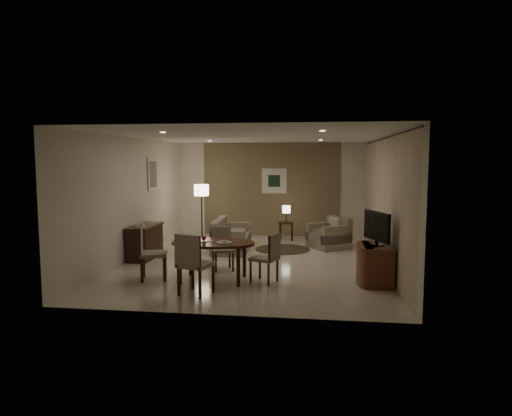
# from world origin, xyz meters

# --- Properties ---
(room_shell) EXTENTS (5.50, 7.00, 2.70)m
(room_shell) POSITION_xyz_m (0.00, 0.40, 1.35)
(room_shell) COLOR beige
(room_shell) RESTS_ON ground
(taupe_accent) EXTENTS (3.96, 0.03, 2.70)m
(taupe_accent) POSITION_xyz_m (0.00, 3.48, 1.35)
(taupe_accent) COLOR #786B4B
(taupe_accent) RESTS_ON wall_back
(curtain_wall) EXTENTS (0.08, 6.70, 2.58)m
(curtain_wall) POSITION_xyz_m (2.68, 0.00, 1.32)
(curtain_wall) COLOR beige
(curtain_wall) RESTS_ON wall_right
(curtain_rod) EXTENTS (0.03, 6.80, 0.03)m
(curtain_rod) POSITION_xyz_m (2.68, 0.00, 2.64)
(curtain_rod) COLOR black
(curtain_rod) RESTS_ON wall_right
(art_back_frame) EXTENTS (0.72, 0.03, 0.72)m
(art_back_frame) POSITION_xyz_m (0.10, 3.46, 1.60)
(art_back_frame) COLOR silver
(art_back_frame) RESTS_ON wall_back
(art_back_canvas) EXTENTS (0.34, 0.01, 0.34)m
(art_back_canvas) POSITION_xyz_m (0.10, 3.44, 1.60)
(art_back_canvas) COLOR #1A2F1F
(art_back_canvas) RESTS_ON wall_back
(art_left_frame) EXTENTS (0.03, 0.60, 0.80)m
(art_left_frame) POSITION_xyz_m (-2.72, 1.20, 1.85)
(art_left_frame) COLOR silver
(art_left_frame) RESTS_ON wall_left
(art_left_canvas) EXTENTS (0.01, 0.46, 0.64)m
(art_left_canvas) POSITION_xyz_m (-2.71, 1.20, 1.85)
(art_left_canvas) COLOR gray
(art_left_canvas) RESTS_ON wall_left
(downlight_nl) EXTENTS (0.10, 0.10, 0.01)m
(downlight_nl) POSITION_xyz_m (-1.40, -1.80, 2.69)
(downlight_nl) COLOR white
(downlight_nl) RESTS_ON ceiling
(downlight_nr) EXTENTS (0.10, 0.10, 0.01)m
(downlight_nr) POSITION_xyz_m (1.40, -1.80, 2.69)
(downlight_nr) COLOR white
(downlight_nr) RESTS_ON ceiling
(downlight_fl) EXTENTS (0.10, 0.10, 0.01)m
(downlight_fl) POSITION_xyz_m (-1.40, 1.80, 2.69)
(downlight_fl) COLOR white
(downlight_fl) RESTS_ON ceiling
(downlight_fr) EXTENTS (0.10, 0.10, 0.01)m
(downlight_fr) POSITION_xyz_m (1.40, 1.80, 2.69)
(downlight_fr) COLOR white
(downlight_fr) RESTS_ON ceiling
(console_desk) EXTENTS (0.48, 1.20, 0.75)m
(console_desk) POSITION_xyz_m (-2.49, 0.00, 0.38)
(console_desk) COLOR #422015
(console_desk) RESTS_ON floor
(telephone) EXTENTS (0.20, 0.14, 0.09)m
(telephone) POSITION_xyz_m (-2.49, -0.30, 0.80)
(telephone) COLOR white
(telephone) RESTS_ON console_desk
(tv_cabinet) EXTENTS (0.48, 0.90, 0.70)m
(tv_cabinet) POSITION_xyz_m (2.40, -1.50, 0.35)
(tv_cabinet) COLOR brown
(tv_cabinet) RESTS_ON floor
(flat_tv) EXTENTS (0.36, 0.85, 0.60)m
(flat_tv) POSITION_xyz_m (2.38, -1.50, 1.02)
(flat_tv) COLOR black
(flat_tv) RESTS_ON tv_cabinet
(dining_table) EXTENTS (1.53, 0.95, 0.72)m
(dining_table) POSITION_xyz_m (-0.54, -1.68, 0.36)
(dining_table) COLOR #422015
(dining_table) RESTS_ON floor
(chair_near) EXTENTS (0.62, 0.62, 1.02)m
(chair_near) POSITION_xyz_m (-0.63, -2.54, 0.51)
(chair_near) COLOR gray
(chair_near) RESTS_ON floor
(chair_far) EXTENTS (0.54, 0.54, 0.85)m
(chair_far) POSITION_xyz_m (-0.53, -0.86, 0.43)
(chair_far) COLOR gray
(chair_far) RESTS_ON floor
(chair_left) EXTENTS (0.60, 0.60, 0.99)m
(chair_left) POSITION_xyz_m (-1.64, -1.75, 0.50)
(chair_left) COLOR gray
(chair_left) RESTS_ON floor
(chair_right) EXTENTS (0.56, 0.56, 0.89)m
(chair_right) POSITION_xyz_m (0.39, -1.67, 0.45)
(chair_right) COLOR gray
(chair_right) RESTS_ON floor
(plate_a) EXTENTS (0.26, 0.26, 0.02)m
(plate_a) POSITION_xyz_m (-0.72, -1.63, 0.72)
(plate_a) COLOR white
(plate_a) RESTS_ON dining_table
(plate_b) EXTENTS (0.26, 0.26, 0.02)m
(plate_b) POSITION_xyz_m (-0.32, -1.73, 0.72)
(plate_b) COLOR white
(plate_b) RESTS_ON dining_table
(fruit_apple) EXTENTS (0.09, 0.09, 0.09)m
(fruit_apple) POSITION_xyz_m (-0.72, -1.63, 0.78)
(fruit_apple) COLOR maroon
(fruit_apple) RESTS_ON plate_a
(napkin) EXTENTS (0.12, 0.08, 0.03)m
(napkin) POSITION_xyz_m (-0.32, -1.73, 0.75)
(napkin) COLOR white
(napkin) RESTS_ON plate_b
(round_rug) EXTENTS (1.35, 1.35, 0.01)m
(round_rug) POSITION_xyz_m (0.50, 1.42, 0.01)
(round_rug) COLOR #393520
(round_rug) RESTS_ON floor
(sofa) EXTENTS (1.66, 0.89, 0.76)m
(sofa) POSITION_xyz_m (-0.72, 1.13, 0.38)
(sofa) COLOR gray
(sofa) RESTS_ON floor
(armchair) EXTENTS (1.17, 1.18, 0.77)m
(armchair) POSITION_xyz_m (1.63, 1.74, 0.39)
(armchair) COLOR gray
(armchair) RESTS_ON floor
(side_table) EXTENTS (0.40, 0.40, 0.51)m
(side_table) POSITION_xyz_m (0.50, 2.72, 0.25)
(side_table) COLOR black
(side_table) RESTS_ON floor
(table_lamp) EXTENTS (0.22, 0.22, 0.50)m
(table_lamp) POSITION_xyz_m (0.50, 2.72, 0.76)
(table_lamp) COLOR #FFEAC1
(table_lamp) RESTS_ON side_table
(floor_lamp) EXTENTS (0.39, 0.39, 1.55)m
(floor_lamp) POSITION_xyz_m (-1.75, 2.24, 0.77)
(floor_lamp) COLOR #FFE5B7
(floor_lamp) RESTS_ON floor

